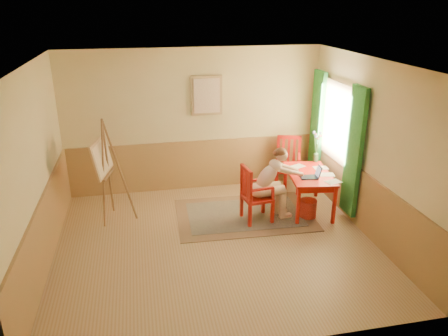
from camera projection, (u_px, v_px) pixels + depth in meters
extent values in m
cube|color=tan|center=(216.00, 243.00, 6.83)|extent=(5.00, 4.50, 0.02)
cube|color=white|center=(214.00, 63.00, 5.80)|extent=(5.00, 4.50, 0.02)
cube|color=#D8BF83|center=(194.00, 121.00, 8.38)|extent=(5.00, 0.02, 2.80)
cube|color=#D8BF83|center=(256.00, 238.00, 4.25)|extent=(5.00, 0.02, 2.80)
cube|color=#D8BF83|center=(34.00, 173.00, 5.85)|extent=(0.02, 4.50, 2.80)
cube|color=#D8BF83|center=(371.00, 149.00, 6.78)|extent=(0.02, 4.50, 2.80)
cube|color=olive|center=(195.00, 164.00, 8.68)|extent=(5.00, 0.04, 1.00)
cube|color=olive|center=(46.00, 231.00, 6.18)|extent=(0.04, 4.50, 1.00)
cube|color=olive|center=(362.00, 201.00, 7.10)|extent=(0.04, 4.50, 1.00)
cube|color=white|center=(339.00, 122.00, 7.72)|extent=(0.02, 1.00, 1.30)
cube|color=tan|center=(338.00, 122.00, 7.72)|extent=(0.03, 1.12, 1.42)
cube|color=#348B3B|center=(354.00, 152.00, 7.11)|extent=(0.08, 0.45, 2.20)
cube|color=#348B3B|center=(317.00, 127.00, 8.53)|extent=(0.08, 0.45, 2.20)
cube|color=tan|center=(207.00, 96.00, 8.19)|extent=(0.60, 0.04, 0.76)
cube|color=beige|center=(207.00, 96.00, 8.17)|extent=(0.50, 0.02, 0.66)
cube|color=#8C7251|center=(244.00, 215.00, 7.71)|extent=(2.46, 1.69, 0.01)
cube|color=#172132|center=(244.00, 214.00, 7.71)|extent=(2.04, 1.27, 0.01)
cube|color=red|center=(310.00, 174.00, 7.67)|extent=(0.87, 1.29, 0.04)
cube|color=red|center=(309.00, 178.00, 7.69)|extent=(0.76, 1.17, 0.10)
cube|color=red|center=(298.00, 207.00, 7.27)|extent=(0.06, 0.06, 0.68)
cube|color=red|center=(334.00, 205.00, 7.31)|extent=(0.06, 0.06, 0.68)
cube|color=red|center=(285.00, 181.00, 8.29)|extent=(0.06, 0.06, 0.68)
cube|color=red|center=(317.00, 180.00, 8.33)|extent=(0.06, 0.06, 0.68)
cube|color=red|center=(257.00, 198.00, 7.37)|extent=(0.52, 0.50, 0.05)
cube|color=red|center=(250.00, 216.00, 7.22)|extent=(0.06, 0.06, 0.41)
cube|color=red|center=(272.00, 213.00, 7.34)|extent=(0.06, 0.06, 0.41)
cube|color=red|center=(242.00, 207.00, 7.57)|extent=(0.06, 0.06, 0.41)
cube|color=red|center=(263.00, 203.00, 7.69)|extent=(0.06, 0.06, 0.41)
cube|color=red|center=(251.00, 188.00, 7.03)|extent=(0.06, 0.06, 0.56)
cube|color=red|center=(242.00, 179.00, 7.38)|extent=(0.06, 0.06, 0.56)
cube|color=red|center=(246.00, 170.00, 7.11)|extent=(0.11, 0.45, 0.06)
cube|color=red|center=(248.00, 186.00, 7.12)|extent=(0.04, 0.05, 0.46)
cube|color=red|center=(246.00, 184.00, 7.21)|extent=(0.04, 0.05, 0.46)
cube|color=red|center=(244.00, 182.00, 7.30)|extent=(0.04, 0.05, 0.46)
cube|color=red|center=(262.00, 189.00, 7.11)|extent=(0.42, 0.09, 0.04)
cube|color=red|center=(273.00, 194.00, 7.21)|extent=(0.05, 0.05, 0.22)
cube|color=red|center=(253.00, 180.00, 7.46)|extent=(0.42, 0.09, 0.04)
cube|color=red|center=(263.00, 185.00, 7.56)|extent=(0.05, 0.05, 0.22)
cube|color=red|center=(288.00, 169.00, 8.56)|extent=(0.62, 0.63, 0.05)
cube|color=red|center=(277.00, 175.00, 8.89)|extent=(0.07, 0.07, 0.44)
cube|color=red|center=(276.00, 184.00, 8.48)|extent=(0.07, 0.07, 0.44)
cube|color=red|center=(298.00, 176.00, 8.83)|extent=(0.07, 0.07, 0.44)
cube|color=red|center=(298.00, 185.00, 8.42)|extent=(0.07, 0.07, 0.44)
cube|color=red|center=(278.00, 149.00, 8.68)|extent=(0.07, 0.07, 0.60)
cube|color=red|center=(299.00, 150.00, 8.62)|extent=(0.07, 0.07, 0.60)
cube|color=red|center=(289.00, 137.00, 8.55)|extent=(0.47, 0.21, 0.07)
cube|color=red|center=(283.00, 150.00, 8.67)|extent=(0.06, 0.05, 0.49)
cube|color=red|center=(289.00, 151.00, 8.66)|extent=(0.06, 0.05, 0.49)
cube|color=red|center=(294.00, 151.00, 8.64)|extent=(0.06, 0.05, 0.49)
cube|color=red|center=(278.00, 156.00, 8.50)|extent=(0.19, 0.43, 0.04)
cube|color=red|center=(277.00, 165.00, 8.35)|extent=(0.06, 0.06, 0.24)
cube|color=red|center=(299.00, 157.00, 8.44)|extent=(0.19, 0.43, 0.04)
cube|color=red|center=(299.00, 166.00, 8.29)|extent=(0.06, 0.06, 0.24)
ellipsoid|color=beige|center=(258.00, 190.00, 7.33)|extent=(0.33, 0.40, 0.23)
cylinder|color=beige|center=(272.00, 191.00, 7.32)|extent=(0.47, 0.22, 0.16)
cylinder|color=beige|center=(268.00, 187.00, 7.48)|extent=(0.47, 0.22, 0.16)
cylinder|color=beige|center=(283.00, 204.00, 7.48)|extent=(0.13, 0.13, 0.52)
cylinder|color=beige|center=(278.00, 199.00, 7.65)|extent=(0.13, 0.13, 0.52)
cube|color=beige|center=(285.00, 216.00, 7.60)|extent=(0.22, 0.12, 0.08)
cube|color=beige|center=(281.00, 211.00, 7.76)|extent=(0.22, 0.12, 0.08)
ellipsoid|color=beige|center=(267.00, 177.00, 7.30)|extent=(0.53, 0.36, 0.54)
ellipsoid|color=beige|center=(276.00, 165.00, 7.27)|extent=(0.24, 0.33, 0.18)
sphere|color=beige|center=(282.00, 155.00, 7.24)|extent=(0.23, 0.23, 0.20)
ellipsoid|color=#4E2916|center=(281.00, 152.00, 7.21)|extent=(0.22, 0.22, 0.15)
sphere|color=#4E2916|center=(276.00, 153.00, 7.19)|extent=(0.12, 0.12, 0.11)
cylinder|color=beige|center=(284.00, 171.00, 7.19)|extent=(0.23, 0.09, 0.15)
cylinder|color=beige|center=(296.00, 173.00, 7.31)|extent=(0.31, 0.18, 0.17)
sphere|color=beige|center=(290.00, 172.00, 7.22)|extent=(0.10, 0.10, 0.09)
sphere|color=beige|center=(302.00, 174.00, 7.39)|extent=(0.08, 0.08, 0.08)
cylinder|color=beige|center=(277.00, 165.00, 7.45)|extent=(0.24, 0.14, 0.15)
cylinder|color=beige|center=(289.00, 168.00, 7.53)|extent=(0.31, 0.11, 0.17)
sphere|color=beige|center=(281.00, 165.00, 7.50)|extent=(0.10, 0.10, 0.09)
sphere|color=beige|center=(296.00, 170.00, 7.56)|extent=(0.08, 0.08, 0.08)
cube|color=#1E2338|center=(309.00, 177.00, 7.46)|extent=(0.31, 0.24, 0.02)
cube|color=#2D3342|center=(309.00, 177.00, 7.46)|extent=(0.27, 0.19, 0.00)
cube|color=#1E2338|center=(319.00, 171.00, 7.44)|extent=(0.08, 0.22, 0.20)
cube|color=#99BFF2|center=(318.00, 171.00, 7.44)|extent=(0.06, 0.18, 0.16)
cube|color=white|center=(333.00, 182.00, 7.29)|extent=(0.30, 0.25, 0.00)
cube|color=white|center=(321.00, 168.00, 7.89)|extent=(0.27, 0.20, 0.00)
cube|color=white|center=(298.00, 166.00, 7.97)|extent=(0.31, 0.27, 0.00)
cube|color=white|center=(327.00, 175.00, 7.59)|extent=(0.29, 0.23, 0.00)
cylinder|color=#3F724C|center=(316.00, 158.00, 8.19)|extent=(0.11, 0.11, 0.16)
cylinder|color=#3F7233|center=(315.00, 144.00, 8.14)|extent=(0.04, 0.13, 0.41)
sphere|color=#728CD8|center=(314.00, 132.00, 8.12)|extent=(0.07, 0.07, 0.06)
cylinder|color=#3F7233|center=(316.00, 145.00, 8.05)|extent=(0.08, 0.08, 0.43)
sphere|color=pink|center=(316.00, 134.00, 7.93)|extent=(0.05, 0.05, 0.04)
cylinder|color=#3F7233|center=(317.00, 147.00, 8.12)|extent=(0.04, 0.04, 0.32)
sphere|color=pink|center=(318.00, 138.00, 8.08)|extent=(0.06, 0.06, 0.05)
cylinder|color=#3F7233|center=(316.00, 146.00, 8.04)|extent=(0.09, 0.11, 0.40)
sphere|color=#728CD8|center=(316.00, 136.00, 7.91)|extent=(0.07, 0.07, 0.06)
cylinder|color=#3F7233|center=(318.00, 145.00, 8.13)|extent=(0.10, 0.07, 0.36)
sphere|color=pink|center=(321.00, 136.00, 8.10)|extent=(0.06, 0.06, 0.05)
cylinder|color=#3F7233|center=(318.00, 145.00, 8.12)|extent=(0.06, 0.04, 0.36)
sphere|color=pink|center=(319.00, 136.00, 8.07)|extent=(0.06, 0.06, 0.05)
cylinder|color=#3F7233|center=(318.00, 144.00, 8.13)|extent=(0.10, 0.09, 0.41)
sphere|color=#728CD8|center=(320.00, 133.00, 8.10)|extent=(0.06, 0.06, 0.05)
cylinder|color=#B13428|center=(308.00, 208.00, 7.59)|extent=(0.32, 0.32, 0.32)
cylinder|color=olive|center=(103.00, 174.00, 7.14)|extent=(0.16, 0.32, 1.82)
cylinder|color=olive|center=(108.00, 168.00, 7.41)|extent=(0.05, 0.33, 1.82)
cylinder|color=olive|center=(120.00, 171.00, 7.27)|extent=(0.47, 0.14, 1.82)
cylinder|color=olive|center=(105.00, 175.00, 7.30)|extent=(0.14, 0.50, 0.03)
cube|color=olive|center=(108.00, 175.00, 7.30)|extent=(0.18, 0.55, 0.03)
cube|color=tan|center=(101.00, 157.00, 7.18)|extent=(0.31, 0.81, 0.60)
cube|color=beige|center=(103.00, 157.00, 7.18)|extent=(0.26, 0.73, 0.52)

